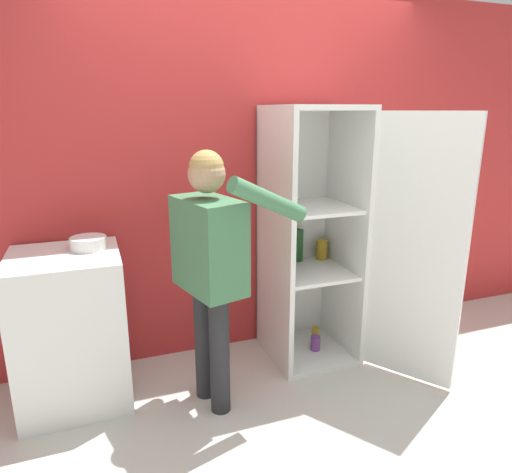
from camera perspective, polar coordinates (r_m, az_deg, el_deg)
ground_plane at (r=2.94m, az=6.18°, el=-20.91°), size 12.00×12.00×0.00m
wall_back at (r=3.30m, az=-0.73°, el=7.43°), size 7.00×0.06×2.55m
refrigerator at (r=3.18m, az=9.19°, el=-0.39°), size 0.94×1.09×1.77m
person at (r=2.59m, az=-5.73°, el=-2.17°), size 0.71×0.59×1.54m
counter at (r=3.01m, az=-22.09°, el=-10.64°), size 0.62×0.61×0.94m
bowl at (r=2.90m, az=-20.22°, el=-0.77°), size 0.21×0.21×0.07m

